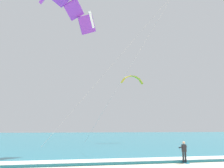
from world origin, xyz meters
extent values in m
cube|color=teal|center=(0.00, 71.60, 0.10)|extent=(200.00, 120.00, 0.20)
cube|color=white|center=(0.00, 12.60, 0.22)|extent=(200.00, 1.95, 0.04)
ellipsoid|color=#239EC6|center=(-2.05, 11.59, 0.03)|extent=(0.48, 1.41, 0.05)
cube|color=black|center=(-2.05, 11.84, 0.07)|extent=(0.16, 0.06, 0.04)
cube|color=black|center=(-2.05, 11.34, 0.07)|extent=(0.16, 0.06, 0.04)
cylinder|color=#232328|center=(-2.15, 11.59, 0.42)|extent=(0.14, 0.14, 0.84)
cylinder|color=#232328|center=(-1.95, 11.59, 0.42)|extent=(0.14, 0.14, 0.84)
cube|color=#232328|center=(-2.05, 11.59, 1.14)|extent=(0.35, 0.21, 0.60)
sphere|color=beige|center=(-2.05, 11.59, 1.58)|extent=(0.22, 0.22, 0.22)
cylinder|color=#232328|center=(-2.24, 11.74, 1.19)|extent=(0.11, 0.51, 0.22)
cylinder|color=#232328|center=(-1.88, 11.76, 1.19)|extent=(0.11, 0.51, 0.22)
cylinder|color=black|center=(-2.06, 11.97, 1.19)|extent=(0.55, 0.05, 0.04)
cube|color=#3F3F42|center=(-2.06, 11.71, 0.92)|extent=(0.12, 0.08, 0.10)
cube|color=purple|center=(-9.11, 20.72, 14.92)|extent=(2.31, 1.35, 2.42)
cube|color=white|center=(-8.61, 20.40, 15.43)|extent=(0.90, 1.15, 1.82)
cube|color=purple|center=(-10.74, 19.73, 16.15)|extent=(2.52, 2.13, 2.04)
cube|color=white|center=(-10.24, 19.42, 16.66)|extent=(1.24, 1.68, 1.20)
cylinder|color=#B2B2B7|center=(-5.58, 16.34, 8.06)|extent=(7.09, 8.77, 13.73)
cylinder|color=#B2B2B7|center=(-7.68, 13.04, 8.06)|extent=(11.29, 2.17, 13.73)
cube|color=yellow|center=(-0.37, 37.90, 11.58)|extent=(0.86, 0.92, 0.97)
cube|color=white|center=(-0.42, 38.27, 11.65)|extent=(0.66, 0.22, 0.87)
cube|color=yellow|center=(0.47, 37.94, 12.31)|extent=(1.11, 0.96, 0.66)
cube|color=white|center=(0.42, 38.31, 12.38)|extent=(0.93, 0.25, 0.55)
cube|color=yellow|center=(1.54, 38.04, 12.57)|extent=(1.13, 0.97, 0.21)
cube|color=white|center=(1.50, 38.41, 12.65)|extent=(0.99, 0.26, 0.11)
cube|color=yellow|center=(2.62, 38.19, 12.31)|extent=(1.04, 0.95, 0.66)
cube|color=white|center=(2.57, 38.57, 12.38)|extent=(0.92, 0.24, 0.55)
cube|color=yellow|center=(3.44, 38.36, 11.58)|extent=(0.74, 0.91, 0.97)
cube|color=white|center=(3.40, 38.73, 11.65)|extent=(0.64, 0.20, 0.87)
camera|label=1|loc=(-11.94, -7.40, 2.76)|focal=40.06mm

